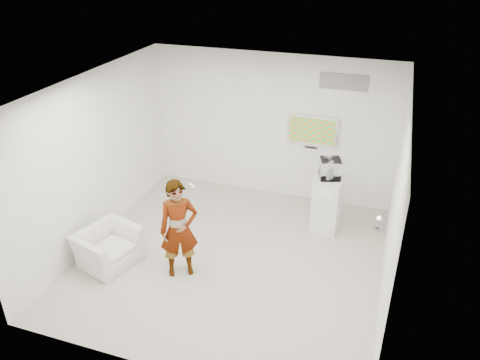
{
  "coord_description": "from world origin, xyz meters",
  "views": [
    {
      "loc": [
        2.23,
        -6.16,
        4.92
      ],
      "look_at": [
        -0.04,
        0.6,
        1.21
      ],
      "focal_mm": 35.0,
      "sensor_mm": 36.0,
      "label": 1
    }
  ],
  "objects": [
    {
      "name": "person",
      "position": [
        -0.64,
        -0.62,
        0.84
      ],
      "size": [
        0.73,
        0.66,
        1.68
      ],
      "primitive_type": "imported",
      "rotation": [
        0.0,
        0.0,
        0.54
      ],
      "color": "white",
      "rests_on": "room"
    },
    {
      "name": "room",
      "position": [
        0.0,
        0.0,
        1.5
      ],
      "size": [
        5.01,
        5.01,
        3.0
      ],
      "color": "beige",
      "rests_on": "ground"
    },
    {
      "name": "pedestal",
      "position": [
        1.38,
        1.41,
        0.55
      ],
      "size": [
        0.57,
        0.57,
        1.1
      ],
      "primitive_type": "cube",
      "rotation": [
        0.0,
        0.0,
        -0.06
      ],
      "color": "silver",
      "rests_on": "room"
    },
    {
      "name": "floor_uplight",
      "position": [
        2.33,
        1.71,
        0.14
      ],
      "size": [
        0.23,
        0.23,
        0.28
      ],
      "primitive_type": "cylinder",
      "rotation": [
        0.0,
        0.0,
        -0.39
      ],
      "color": "silver",
      "rests_on": "room"
    },
    {
      "name": "console",
      "position": [
        1.38,
        1.41,
        1.21
      ],
      "size": [
        0.1,
        0.17,
        0.22
      ],
      "primitive_type": "cube",
      "rotation": [
        0.0,
        0.0,
        -0.32
      ],
      "color": "silver",
      "rests_on": "pedestal"
    },
    {
      "name": "vitrine",
      "position": [
        1.38,
        1.41,
        1.27
      ],
      "size": [
        0.45,
        0.45,
        0.36
      ],
      "primitive_type": "cube",
      "rotation": [
        0.0,
        0.0,
        0.3
      ],
      "color": "silver",
      "rests_on": "pedestal"
    },
    {
      "name": "tv",
      "position": [
        0.85,
        2.45,
        1.55
      ],
      "size": [
        1.0,
        0.08,
        0.6
      ],
      "primitive_type": "cube",
      "color": "silver",
      "rests_on": "room"
    },
    {
      "name": "wii_remote",
      "position": [
        -0.5,
        -0.36,
        1.51
      ],
      "size": [
        0.13,
        0.12,
        0.04
      ],
      "primitive_type": "cube",
      "rotation": [
        0.0,
        0.0,
        0.89
      ],
      "color": "silver",
      "rests_on": "person"
    },
    {
      "name": "logo_decal",
      "position": [
        1.35,
        2.49,
        2.55
      ],
      "size": [
        0.9,
        0.02,
        0.3
      ],
      "primitive_type": "cube",
      "color": "gray",
      "rests_on": "room"
    },
    {
      "name": "armchair",
      "position": [
        -1.92,
        -0.77,
        0.31
      ],
      "size": [
        1.07,
        1.15,
        0.62
      ],
      "primitive_type": "imported",
      "rotation": [
        0.0,
        0.0,
        1.28
      ],
      "color": "white",
      "rests_on": "room"
    }
  ]
}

